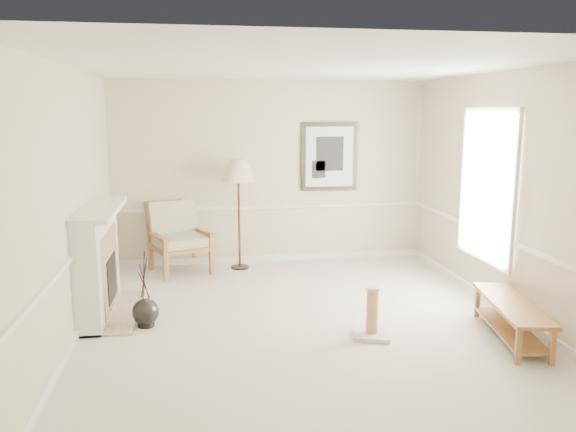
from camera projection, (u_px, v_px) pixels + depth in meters
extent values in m
plane|color=silver|center=(301.00, 321.00, 6.57)|extent=(5.50, 5.50, 0.00)
cube|color=beige|center=(271.00, 173.00, 8.98)|extent=(5.00, 0.04, 2.90)
cube|color=beige|center=(376.00, 262.00, 3.64)|extent=(5.00, 0.04, 2.90)
cube|color=beige|center=(69.00, 204.00, 5.93)|extent=(0.04, 5.50, 2.90)
cube|color=beige|center=(507.00, 194.00, 6.69)|extent=(0.04, 5.50, 2.90)
cube|color=white|center=(302.00, 66.00, 6.04)|extent=(5.00, 5.50, 0.04)
cube|color=white|center=(271.00, 258.00, 9.21)|extent=(4.95, 0.04, 0.10)
cube|color=white|center=(271.00, 207.00, 9.06)|extent=(4.95, 0.04, 0.05)
cube|color=white|center=(488.00, 185.00, 7.06)|extent=(0.03, 1.20, 1.80)
cube|color=white|center=(487.00, 185.00, 7.06)|extent=(0.05, 1.34, 1.94)
cube|color=black|center=(329.00, 157.00, 9.05)|extent=(0.92, 0.04, 1.10)
cube|color=white|center=(330.00, 157.00, 9.02)|extent=(0.78, 0.01, 0.96)
cube|color=black|center=(330.00, 154.00, 9.01)|extent=(0.45, 0.01, 0.55)
cube|color=white|center=(97.00, 264.00, 6.68)|extent=(0.28, 1.50, 1.25)
cube|color=white|center=(98.00, 210.00, 6.57)|extent=(0.46, 1.64, 0.06)
cube|color=#C6B28E|center=(110.00, 270.00, 6.72)|extent=(0.02, 1.05, 0.95)
cube|color=black|center=(112.00, 280.00, 6.74)|extent=(0.02, 0.62, 0.58)
cube|color=#B1933B|center=(113.00, 301.00, 6.79)|extent=(0.01, 0.66, 0.05)
cube|color=#C6B28E|center=(114.00, 312.00, 6.82)|extent=(0.60, 1.50, 0.03)
sphere|color=black|center=(146.00, 312.00, 6.38)|extent=(0.30, 0.30, 0.30)
cylinder|color=black|center=(146.00, 323.00, 6.40)|extent=(0.19, 0.19, 0.09)
cylinder|color=black|center=(144.00, 278.00, 6.31)|extent=(0.10, 0.10, 0.48)
cylinder|color=black|center=(144.00, 282.00, 6.31)|extent=(0.12, 0.12, 0.39)
cylinder|color=black|center=(144.00, 275.00, 6.30)|extent=(0.06, 0.06, 0.56)
cube|color=olive|center=(166.00, 267.00, 8.07)|extent=(0.09, 0.09, 0.43)
cube|color=olive|center=(151.00, 256.00, 8.67)|extent=(0.09, 0.09, 0.43)
cube|color=olive|center=(212.00, 260.00, 8.43)|extent=(0.09, 0.09, 0.43)
cube|color=olive|center=(194.00, 250.00, 9.03)|extent=(0.09, 0.09, 0.43)
cube|color=olive|center=(180.00, 246.00, 8.52)|extent=(1.04, 1.04, 0.06)
cube|color=olive|center=(171.00, 220.00, 8.76)|extent=(0.81, 0.48, 0.63)
cube|color=olive|center=(157.00, 237.00, 8.30)|extent=(0.37, 0.77, 0.06)
cube|color=olive|center=(202.00, 231.00, 8.66)|extent=(0.37, 0.77, 0.06)
cube|color=silver|center=(180.00, 240.00, 8.50)|extent=(0.95, 0.95, 0.14)
cube|color=silver|center=(173.00, 219.00, 8.70)|extent=(0.76, 0.49, 0.56)
cylinder|color=black|center=(240.00, 267.00, 8.79)|extent=(0.28, 0.28, 0.03)
cylinder|color=black|center=(239.00, 218.00, 8.65)|extent=(0.04, 0.04, 1.54)
cone|color=#F2E2C1|center=(238.00, 170.00, 8.51)|extent=(0.68, 0.68, 0.34)
cube|color=olive|center=(512.00, 304.00, 6.00)|extent=(0.68, 1.47, 0.04)
cube|color=olive|center=(510.00, 329.00, 6.06)|extent=(0.60, 1.36, 0.03)
cube|color=olive|center=(518.00, 347.00, 5.41)|extent=(0.06, 0.06, 0.36)
cube|color=olive|center=(552.00, 347.00, 5.40)|extent=(0.06, 0.06, 0.36)
cube|color=olive|center=(477.00, 302.00, 6.68)|extent=(0.06, 0.06, 0.36)
cube|color=olive|center=(505.00, 302.00, 6.67)|extent=(0.06, 0.06, 0.36)
cube|color=beige|center=(371.00, 334.00, 6.12)|extent=(0.48, 0.48, 0.05)
cylinder|color=tan|center=(372.00, 311.00, 6.07)|extent=(0.13, 0.13, 0.47)
cylinder|color=beige|center=(373.00, 289.00, 6.02)|extent=(0.15, 0.15, 0.04)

